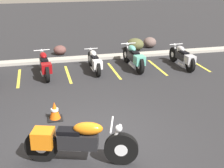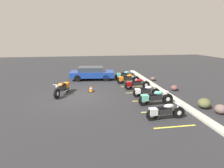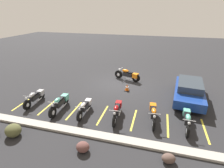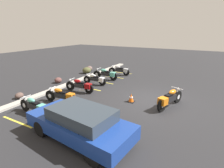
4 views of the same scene
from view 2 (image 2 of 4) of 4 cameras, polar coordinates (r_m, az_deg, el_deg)
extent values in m
plane|color=#262628|center=(12.87, -11.92, -3.92)|extent=(60.00, 60.00, 0.00)
cylinder|color=black|center=(12.58, -17.57, -3.01)|extent=(0.72, 0.34, 0.72)
cylinder|color=silver|center=(12.58, -17.57, -3.01)|extent=(0.30, 0.21, 0.27)
cylinder|color=black|center=(14.05, -14.63, -0.99)|extent=(0.72, 0.34, 0.72)
cylinder|color=silver|center=(14.05, -14.63, -0.99)|extent=(0.30, 0.21, 0.27)
cube|color=black|center=(13.31, -15.97, -1.21)|extent=(0.88, 0.54, 0.33)
ellipsoid|color=orange|center=(13.05, -16.45, -0.22)|extent=(0.66, 0.45, 0.26)
cube|color=black|center=(13.42, -15.72, -0.11)|extent=(0.53, 0.39, 0.09)
cube|color=orange|center=(13.95, -14.77, -0.27)|extent=(0.53, 0.50, 0.37)
cylinder|color=silver|center=(12.61, -17.41, -1.62)|extent=(0.29, 0.15, 0.58)
cylinder|color=silver|center=(12.60, -17.38, -0.30)|extent=(0.24, 0.65, 0.04)
sphere|color=silver|center=(12.50, -17.63, -0.85)|extent=(0.15, 0.15, 0.15)
cylinder|color=silver|center=(13.58, -14.83, -2.25)|extent=(0.59, 0.25, 0.08)
cylinder|color=black|center=(17.92, 6.70, 2.57)|extent=(0.15, 0.64, 0.63)
cylinder|color=silver|center=(17.92, 6.70, 2.57)|extent=(0.13, 0.25, 0.24)
cylinder|color=black|center=(17.66, 2.00, 2.48)|extent=(0.15, 0.64, 0.63)
cylinder|color=silver|center=(17.66, 2.00, 2.48)|extent=(0.13, 0.25, 0.24)
cube|color=black|center=(17.74, 4.23, 2.98)|extent=(0.31, 0.74, 0.29)
ellipsoid|color=#59B29E|center=(17.72, 4.85, 3.81)|extent=(0.28, 0.55, 0.23)
cube|color=black|center=(17.67, 3.72, 3.58)|extent=(0.25, 0.43, 0.08)
cube|color=#59B29E|center=(17.63, 2.16, 3.03)|extent=(0.36, 0.40, 0.32)
cylinder|color=silver|center=(17.85, 6.36, 3.34)|extent=(0.07, 0.25, 0.51)
cylinder|color=silver|center=(17.79, 6.21, 4.13)|extent=(0.59, 0.07, 0.03)
sphere|color=silver|center=(17.83, 6.59, 3.89)|extent=(0.13, 0.13, 0.13)
cylinder|color=silver|center=(17.89, 3.38, 2.16)|extent=(0.10, 0.53, 0.07)
cylinder|color=black|center=(16.40, 7.83, 1.43)|extent=(0.18, 0.65, 0.65)
cylinder|color=silver|center=(16.40, 7.83, 1.43)|extent=(0.15, 0.26, 0.25)
cylinder|color=black|center=(15.89, 2.76, 1.13)|extent=(0.18, 0.65, 0.65)
cylinder|color=silver|center=(15.89, 2.76, 1.13)|extent=(0.15, 0.26, 0.25)
cube|color=black|center=(16.08, 5.18, 1.79)|extent=(0.34, 0.77, 0.29)
ellipsoid|color=orange|center=(16.09, 5.86, 2.74)|extent=(0.31, 0.57, 0.23)
cube|color=black|center=(15.98, 4.64, 2.44)|extent=(0.27, 0.45, 0.08)
cube|color=orange|center=(15.87, 2.94, 1.76)|extent=(0.39, 0.42, 0.33)
cylinder|color=silver|center=(16.30, 7.48, 2.28)|extent=(0.08, 0.26, 0.52)
cylinder|color=silver|center=(16.22, 7.32, 3.15)|extent=(0.61, 0.09, 0.04)
sphere|color=silver|center=(16.29, 7.72, 2.90)|extent=(0.14, 0.14, 0.14)
cylinder|color=silver|center=(16.19, 4.18, 0.84)|extent=(0.12, 0.54, 0.07)
cylinder|color=black|center=(14.64, 11.04, -0.29)|extent=(0.17, 0.66, 0.65)
cylinder|color=silver|center=(14.64, 11.04, -0.29)|extent=(0.14, 0.26, 0.25)
cylinder|color=black|center=(14.08, 5.38, -0.67)|extent=(0.17, 0.66, 0.65)
cylinder|color=silver|center=(14.08, 5.38, -0.67)|extent=(0.14, 0.26, 0.25)
cube|color=black|center=(14.29, 8.10, 0.08)|extent=(0.33, 0.77, 0.29)
ellipsoid|color=maroon|center=(14.30, 8.87, 1.16)|extent=(0.30, 0.57, 0.24)
cube|color=black|center=(14.18, 7.50, 0.81)|extent=(0.27, 0.45, 0.08)
cube|color=maroon|center=(14.05, 5.59, 0.04)|extent=(0.38, 0.42, 0.33)
cylinder|color=silver|center=(14.53, 10.66, 0.65)|extent=(0.08, 0.26, 0.52)
cylinder|color=silver|center=(14.44, 10.49, 1.62)|extent=(0.61, 0.08, 0.04)
sphere|color=silver|center=(14.51, 10.94, 1.35)|extent=(0.14, 0.14, 0.14)
cylinder|color=silver|center=(14.40, 6.95, -0.97)|extent=(0.11, 0.54, 0.07)
cylinder|color=black|center=(12.90, 14.06, -2.60)|extent=(0.12, 0.60, 0.60)
cylinder|color=silver|center=(12.90, 14.06, -2.60)|extent=(0.12, 0.23, 0.23)
cylinder|color=black|center=(12.40, 8.14, -3.00)|extent=(0.12, 0.60, 0.60)
cylinder|color=silver|center=(12.40, 8.14, -3.00)|extent=(0.12, 0.23, 0.23)
cube|color=black|center=(12.58, 11.00, -2.23)|extent=(0.27, 0.69, 0.27)
ellipsoid|color=white|center=(12.58, 11.82, -1.11)|extent=(0.25, 0.51, 0.22)
cube|color=black|center=(12.48, 10.38, -1.47)|extent=(0.23, 0.40, 0.07)
cube|color=white|center=(12.37, 8.37, -2.27)|extent=(0.33, 0.37, 0.31)
cylinder|color=silver|center=(12.79, 13.68, -1.63)|extent=(0.06, 0.24, 0.48)
cylinder|color=silver|center=(12.71, 13.52, -0.63)|extent=(0.56, 0.04, 0.03)
sphere|color=silver|center=(12.78, 13.99, -0.91)|extent=(0.13, 0.13, 0.13)
cylinder|color=silver|center=(12.70, 9.78, -3.29)|extent=(0.07, 0.50, 0.06)
cylinder|color=black|center=(11.57, 17.70, -4.65)|extent=(0.15, 0.68, 0.68)
cylinder|color=silver|center=(11.57, 17.70, -4.65)|extent=(0.14, 0.26, 0.26)
cylinder|color=black|center=(10.91, 10.33, -5.35)|extent=(0.15, 0.68, 0.68)
cylinder|color=silver|center=(10.91, 10.33, -5.35)|extent=(0.14, 0.26, 0.26)
cube|color=black|center=(11.15, 13.94, -4.28)|extent=(0.32, 0.79, 0.31)
ellipsoid|color=#59B29E|center=(11.15, 14.98, -2.84)|extent=(0.29, 0.58, 0.25)
cube|color=black|center=(11.01, 13.18, -3.34)|extent=(0.26, 0.46, 0.08)
cube|color=#59B29E|center=(10.87, 10.63, -4.41)|extent=(0.39, 0.43, 0.35)
cylinder|color=silver|center=(11.43, 17.26, -3.44)|extent=(0.07, 0.27, 0.55)
cylinder|color=silver|center=(11.33, 17.09, -2.18)|extent=(0.64, 0.06, 0.04)
sphere|color=silver|center=(11.41, 17.65, -2.53)|extent=(0.14, 0.14, 0.14)
cylinder|color=silver|center=(11.27, 12.35, -5.63)|extent=(0.10, 0.57, 0.07)
cylinder|color=black|center=(9.78, 20.96, -8.67)|extent=(0.13, 0.63, 0.63)
cylinder|color=silver|center=(9.78, 20.96, -8.67)|extent=(0.13, 0.24, 0.24)
cylinder|color=black|center=(9.12, 12.95, -9.75)|extent=(0.13, 0.63, 0.63)
cylinder|color=silver|center=(9.12, 12.95, -9.75)|extent=(0.13, 0.24, 0.24)
cube|color=black|center=(9.35, 16.91, -8.45)|extent=(0.29, 0.73, 0.28)
ellipsoid|color=#B7B7BC|center=(9.34, 18.06, -6.87)|extent=(0.26, 0.54, 0.23)
cube|color=black|center=(9.21, 16.10, -7.48)|extent=(0.24, 0.42, 0.08)
cube|color=#B7B7BC|center=(9.07, 13.29, -8.73)|extent=(0.35, 0.39, 0.32)
cylinder|color=silver|center=(9.63, 20.51, -7.41)|extent=(0.06, 0.25, 0.50)
cylinder|color=silver|center=(9.52, 20.35, -6.06)|extent=(0.59, 0.05, 0.03)
sphere|color=silver|center=(9.61, 20.94, -6.41)|extent=(0.13, 0.13, 0.13)
cylinder|color=silver|center=(9.47, 15.12, -9.89)|extent=(0.08, 0.52, 0.07)
cylinder|color=black|center=(18.51, -2.00, 3.06)|extent=(0.29, 0.66, 0.64)
cylinder|color=black|center=(16.96, -1.91, 2.00)|extent=(0.29, 0.66, 0.64)
cylinder|color=black|center=(18.67, -10.49, 2.93)|extent=(0.29, 0.66, 0.64)
cylinder|color=black|center=(17.14, -11.15, 1.86)|extent=(0.29, 0.66, 0.64)
cube|color=navy|center=(17.72, -6.43, 3.26)|extent=(2.25, 4.47, 0.55)
cube|color=#2D3842|center=(17.64, -6.96, 4.84)|extent=(1.76, 2.56, 0.45)
cube|color=#A8A399|center=(14.14, 16.21, -2.26)|extent=(18.00, 0.50, 0.12)
ellipsoid|color=#4D502E|center=(11.77, 27.91, -5.59)|extent=(1.09, 1.05, 0.59)
ellipsoid|color=brown|center=(14.75, 19.69, -1.21)|extent=(0.65, 0.60, 0.44)
ellipsoid|color=brown|center=(11.36, 31.93, -7.00)|extent=(0.74, 0.71, 0.53)
ellipsoid|color=brown|center=(17.71, 13.25, 1.70)|extent=(0.64, 0.57, 0.37)
cube|color=black|center=(13.69, -6.83, -2.50)|extent=(0.40, 0.40, 0.03)
cone|color=#EA590F|center=(13.63, -6.86, -1.53)|extent=(0.32, 0.32, 0.51)
cylinder|color=white|center=(13.62, -6.87, -1.43)|extent=(0.20, 0.20, 0.06)
cube|color=gold|center=(18.72, 3.78, 2.18)|extent=(0.10, 2.10, 0.00)
cube|color=gold|center=(16.99, 5.13, 0.87)|extent=(0.10, 2.10, 0.00)
cube|color=gold|center=(15.29, 6.79, -0.74)|extent=(0.10, 2.10, 0.00)
cube|color=gold|center=(13.61, 8.87, -2.74)|extent=(0.10, 2.10, 0.00)
cube|color=gold|center=(11.98, 11.52, -5.28)|extent=(0.10, 2.10, 0.00)
cube|color=gold|center=(10.42, 15.03, -8.59)|extent=(0.10, 2.10, 0.00)
cube|color=gold|center=(8.95, 19.83, -12.98)|extent=(0.10, 2.10, 0.00)
camera|label=1|loc=(15.24, -38.56, 11.17)|focal=50.00mm
camera|label=3|loc=(19.60, 31.48, 17.37)|focal=28.00mm
camera|label=4|loc=(22.16, -17.96, 14.04)|focal=28.00mm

